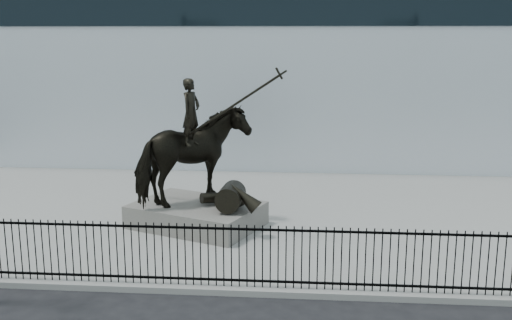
{
  "coord_description": "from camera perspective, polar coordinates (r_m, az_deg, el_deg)",
  "views": [
    {
      "loc": [
        0.55,
        -11.69,
        5.93
      ],
      "look_at": [
        -0.93,
        6.0,
        2.15
      ],
      "focal_mm": 42.0,
      "sensor_mm": 36.0,
      "label": 1
    }
  ],
  "objects": [
    {
      "name": "ground",
      "position": [
        13.12,
        1.91,
        -14.87
      ],
      "size": [
        120.0,
        120.0,
        0.0
      ],
      "primitive_type": "plane",
      "color": "black",
      "rests_on": "ground"
    },
    {
      "name": "plaza",
      "position": [
        19.59,
        2.95,
        -5.4
      ],
      "size": [
        30.0,
        12.0,
        0.15
      ],
      "primitive_type": "cube",
      "color": "gray",
      "rests_on": "ground"
    },
    {
      "name": "building",
      "position": [
        31.73,
        3.82,
        9.4
      ],
      "size": [
        44.0,
        14.0,
        9.0
      ],
      "primitive_type": "cube",
      "color": "white",
      "rests_on": "ground"
    },
    {
      "name": "picket_fence",
      "position": [
        13.89,
        2.2,
        -9.22
      ],
      "size": [
        22.1,
        0.1,
        1.5
      ],
      "color": "black",
      "rests_on": "plaza"
    },
    {
      "name": "statue_plinth",
      "position": [
        18.41,
        -5.69,
        -5.23
      ],
      "size": [
        4.36,
        3.74,
        0.69
      ],
      "primitive_type": "cube",
      "rotation": [
        0.0,
        0.0,
        -0.39
      ],
      "color": "#5E5A56",
      "rests_on": "plaza"
    },
    {
      "name": "equestrian_statue",
      "position": [
        17.92,
        -5.62,
        0.21
      ],
      "size": [
        4.39,
        3.64,
        3.99
      ],
      "rotation": [
        0.0,
        0.0,
        -0.39
      ],
      "color": "black",
      "rests_on": "statue_plinth"
    }
  ]
}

